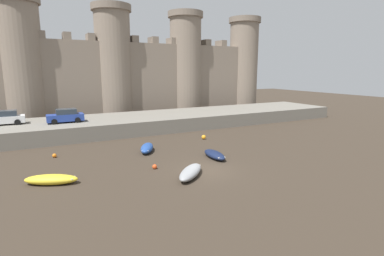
% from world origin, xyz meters
% --- Properties ---
extents(ground_plane, '(160.00, 160.00, 0.00)m').
position_xyz_m(ground_plane, '(0.00, 0.00, 0.00)').
color(ground_plane, '#382D23').
extents(quay_road, '(63.99, 10.00, 1.79)m').
position_xyz_m(quay_road, '(0.00, 19.24, 0.90)').
color(quay_road, slate).
rests_on(quay_road, ground).
extents(castle, '(58.21, 6.22, 21.01)m').
position_xyz_m(castle, '(-0.00, 29.96, 8.00)').
color(castle, gray).
rests_on(castle, ground).
extents(rowboat_foreground_left, '(1.42, 3.34, 0.65)m').
position_xyz_m(rowboat_foreground_left, '(2.40, 2.69, 0.34)').
color(rowboat_foreground_left, '#141E3D').
rests_on(rowboat_foreground_left, ground).
extents(rowboat_near_channel_left, '(3.86, 2.59, 0.70)m').
position_xyz_m(rowboat_near_channel_left, '(-11.22, 2.57, 0.37)').
color(rowboat_near_channel_left, yellow).
rests_on(rowboat_near_channel_left, ground).
extents(rowboat_midflat_centre, '(2.49, 3.43, 0.78)m').
position_xyz_m(rowboat_midflat_centre, '(-2.39, 7.61, 0.40)').
color(rowboat_midflat_centre, '#234793').
rests_on(rowboat_midflat_centre, ground).
extents(rowboat_foreground_right, '(3.55, 3.57, 0.74)m').
position_xyz_m(rowboat_foreground_right, '(-1.80, -0.64, 0.38)').
color(rowboat_foreground_right, gray).
rests_on(rowboat_foreground_right, ground).
extents(mooring_buoy_near_shore, '(0.51, 0.51, 0.51)m').
position_xyz_m(mooring_buoy_near_shore, '(5.29, 9.75, 0.25)').
color(mooring_buoy_near_shore, orange).
rests_on(mooring_buoy_near_shore, ground).
extents(mooring_buoy_mid_mud, '(0.38, 0.38, 0.38)m').
position_xyz_m(mooring_buoy_mid_mud, '(-10.63, 9.66, 0.19)').
color(mooring_buoy_mid_mud, orange).
rests_on(mooring_buoy_mid_mud, ground).
extents(mooring_buoy_off_centre, '(0.39, 0.39, 0.39)m').
position_xyz_m(mooring_buoy_off_centre, '(-3.57, 2.33, 0.19)').
color(mooring_buoy_off_centre, '#E04C1E').
rests_on(mooring_buoy_off_centre, ground).
extents(car_quay_centre_west, '(4.11, 1.90, 1.62)m').
position_xyz_m(car_quay_centre_west, '(-8.75, 18.36, 2.57)').
color(car_quay_centre_west, '#263F99').
rests_on(car_quay_centre_west, quay_road).
extents(car_quay_east, '(4.11, 1.90, 1.62)m').
position_xyz_m(car_quay_east, '(-15.03, 19.98, 2.57)').
color(car_quay_east, silver).
rests_on(car_quay_east, quay_road).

